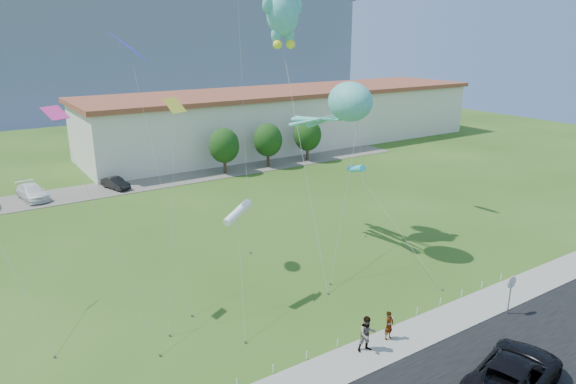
{
  "coord_description": "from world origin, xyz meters",
  "views": [
    {
      "loc": [
        -16.1,
        -19.58,
        15.87
      ],
      "look_at": [
        1.96,
        8.0,
        5.72
      ],
      "focal_mm": 32.0,
      "sensor_mm": 36.0,
      "label": 1
    }
  ],
  "objects": [
    {
      "name": "small_kite_cyan",
      "position": [
        8.2,
        8.26,
        6.34
      ],
      "size": [
        0.71,
        9.61,
        6.83
      ],
      "color": "#30BED8",
      "rests_on": "ground"
    },
    {
      "name": "hill_ridge",
      "position": [
        0.0,
        120.0,
        12.5
      ],
      "size": [
        160.0,
        50.0,
        25.0
      ],
      "primitive_type": "cube",
      "color": "slate",
      "rests_on": "ground"
    },
    {
      "name": "parked_car_white",
      "position": [
        -10.69,
        35.41,
        0.8
      ],
      "size": [
        2.83,
        5.36,
        1.48
      ],
      "primitive_type": "imported",
      "rotation": [
        0.0,
        0.0,
        0.15
      ],
      "color": "white",
      "rests_on": "parking_strip"
    },
    {
      "name": "parked_car_black",
      "position": [
        -2.71,
        34.55,
        0.68
      ],
      "size": [
        2.42,
        3.96,
        1.23
      ],
      "primitive_type": "imported",
      "rotation": [
        0.0,
        0.0,
        0.32
      ],
      "color": "black",
      "rests_on": "parking_strip"
    },
    {
      "name": "teddy_bear_kite",
      "position": [
        4.89,
        13.18,
        17.66
      ],
      "size": [
        4.51,
        10.74,
        20.15
      ],
      "color": "teal",
      "rests_on": "ground"
    },
    {
      "name": "suv",
      "position": [
        3.62,
        -8.47,
        0.95
      ],
      "size": [
        6.9,
        4.39,
        1.77
      ],
      "primitive_type": "imported",
      "rotation": [
        0.0,
        0.0,
        1.81
      ],
      "color": "black",
      "rests_on": "road"
    },
    {
      "name": "rope_fence",
      "position": [
        0.0,
        -1.3,
        0.25
      ],
      "size": [
        26.05,
        0.05,
        0.5
      ],
      "color": "white",
      "rests_on": "ground"
    },
    {
      "name": "pedestrian_right",
      "position": [
        -0.01,
        -2.48,
        1.08
      ],
      "size": [
        1.12,
        0.98,
        1.97
      ],
      "primitive_type": "imported",
      "rotation": [
        0.0,
        0.0,
        -0.28
      ],
      "color": "gray",
      "rests_on": "sidewalk"
    },
    {
      "name": "tree_near",
      "position": [
        10.0,
        34.0,
        3.39
      ],
      "size": [
        3.6,
        3.6,
        5.47
      ],
      "color": "#3F2B19",
      "rests_on": "ground"
    },
    {
      "name": "sidewalk",
      "position": [
        0.0,
        -2.75,
        0.05
      ],
      "size": [
        80.0,
        2.5,
        0.1
      ],
      "primitive_type": "cube",
      "color": "gray",
      "rests_on": "ground"
    },
    {
      "name": "parking_strip",
      "position": [
        0.0,
        35.0,
        0.03
      ],
      "size": [
        70.0,
        6.0,
        0.06
      ],
      "primitive_type": "cube",
      "color": "#59544C",
      "rests_on": "ground"
    },
    {
      "name": "small_kite_white",
      "position": [
        -3.01,
        5.81,
        5.82
      ],
      "size": [
        2.22,
        5.34,
        6.3
      ],
      "color": "white",
      "rests_on": "ground"
    },
    {
      "name": "tree_far",
      "position": [
        22.0,
        34.0,
        3.39
      ],
      "size": [
        3.6,
        3.6,
        5.47
      ],
      "color": "#3F2B19",
      "rests_on": "ground"
    },
    {
      "name": "small_kite_blue",
      "position": [
        -6.15,
        13.65,
        14.78
      ],
      "size": [
        1.8,
        8.76,
        15.81
      ],
      "color": "#2623C6",
      "rests_on": "ground"
    },
    {
      "name": "small_kite_pink",
      "position": [
        -11.29,
        8.86,
        10.49
      ],
      "size": [
        3.11,
        7.3,
        12.36
      ],
      "color": "#F0358A",
      "rests_on": "ground"
    },
    {
      "name": "small_kite_yellow",
      "position": [
        -5.85,
        7.78,
        10.66
      ],
      "size": [
        3.23,
        4.37,
        12.49
      ],
      "color": "yellow",
      "rests_on": "ground"
    },
    {
      "name": "octopus_kite",
      "position": [
        6.92,
        8.87,
        10.78
      ],
      "size": [
        5.31,
        9.49,
        12.81
      ],
      "color": "teal",
      "rests_on": "ground"
    },
    {
      "name": "tree_mid",
      "position": [
        16.0,
        34.0,
        3.39
      ],
      "size": [
        3.6,
        3.6,
        5.47
      ],
      "color": "#3F2B19",
      "rests_on": "ground"
    },
    {
      "name": "ground",
      "position": [
        0.0,
        0.0,
        0.0
      ],
      "size": [
        160.0,
        160.0,
        0.0
      ],
      "primitive_type": "plane",
      "color": "#2A4914",
      "rests_on": "ground"
    },
    {
      "name": "warehouse",
      "position": [
        26.0,
        44.0,
        4.12
      ],
      "size": [
        61.0,
        15.0,
        8.2
      ],
      "color": "beige",
      "rests_on": "ground"
    },
    {
      "name": "pedestrian_left",
      "position": [
        1.71,
        -2.3,
        0.91
      ],
      "size": [
        0.64,
        0.48,
        1.62
      ],
      "primitive_type": "imported",
      "rotation": [
        0.0,
        0.0,
        0.16
      ],
      "color": "gray",
      "rests_on": "sidewalk"
    },
    {
      "name": "stop_sign",
      "position": [
        9.5,
        -4.21,
        1.87
      ],
      "size": [
        0.8,
        0.07,
        2.5
      ],
      "color": "slate",
      "rests_on": "ground"
    }
  ]
}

